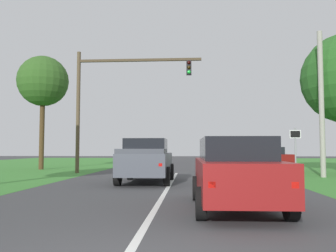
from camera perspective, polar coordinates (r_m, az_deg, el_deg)
The scene contains 8 objects.
ground_plane at distance 14.59m, azimuth 0.09°, elevation -9.73°, with size 120.00×120.00×0.00m, color #424244.
red_suv_near at distance 9.39m, azimuth 10.74°, elevation -7.08°, with size 2.20×4.81×1.82m.
pickup_truck_lead at distance 16.18m, azimuth -3.50°, elevation -5.54°, with size 2.31×4.86×1.99m.
traffic_light at distance 23.10m, azimuth -9.24°, elevation 5.46°, with size 8.04×0.40×7.82m.
keep_moving_sign at distance 20.54m, azimuth 19.80°, elevation -2.98°, with size 0.60×0.09×2.69m.
crossing_suv_far at distance 25.92m, azimuth 14.74°, elevation -5.01°, with size 4.29×2.28×1.66m.
utility_pole_right at distance 21.10m, azimuth 23.45°, elevation 3.36°, with size 0.28×0.28×8.03m, color #9E998E.
extra_tree_1 at distance 28.68m, azimuth -19.46°, elevation 6.73°, with size 3.80×3.80×8.57m.
Camera 1 is at (0.91, -4.42, 1.53)m, focal length 37.90 mm.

